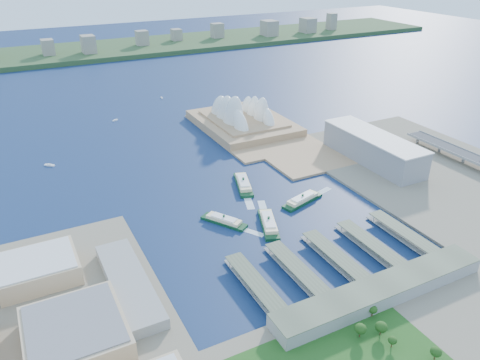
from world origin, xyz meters
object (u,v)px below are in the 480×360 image
ferry_d (303,198)px  ferry_b (243,182)px  ferry_a (224,219)px  opera_house (243,108)px  ferry_c (269,221)px  toaster_building (373,148)px

ferry_d → ferry_b: bearing=15.7°
ferry_a → ferry_b: ferry_b is taller
opera_house → ferry_d: size_ratio=3.24×
ferry_c → ferry_d: 64.91m
toaster_building → ferry_c: bearing=-159.9°
toaster_building → ferry_d: size_ratio=2.79×
opera_house → ferry_d: bearing=-102.3°
toaster_building → ferry_a: 247.97m
ferry_a → ferry_c: (38.79, -26.24, 0.69)m
ferry_a → ferry_b: (57.03, 65.22, 0.92)m
opera_house → ferry_a: size_ratio=3.51×
ferry_c → toaster_building: bearing=-138.6°
ferry_a → ferry_d: 98.42m
ferry_a → ferry_d: bearing=-32.5°
ferry_a → toaster_building: bearing=-20.8°
opera_house → ferry_a: opera_house is taller
ferry_b → ferry_d: ferry_b is taller
opera_house → ferry_c: 298.49m
ferry_b → ferry_c: ferry_b is taller
opera_house → toaster_building: 219.62m
toaster_building → ferry_d: 153.13m
ferry_b → ferry_c: (-18.24, -91.46, -0.23)m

